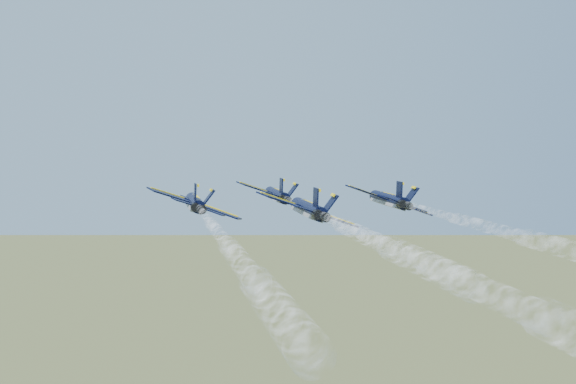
{
  "coord_description": "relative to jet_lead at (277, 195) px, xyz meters",
  "views": [
    {
      "loc": [
        -9.05,
        -94.45,
        110.46
      ],
      "look_at": [
        3.75,
        5.62,
        104.72
      ],
      "focal_mm": 50.0,
      "sensor_mm": 36.0,
      "label": 1
    }
  ],
  "objects": [
    {
      "name": "jet_lead",
      "position": [
        0.0,
        0.0,
        0.0
      ],
      "size": [
        11.49,
        15.42,
        4.69
      ],
      "rotation": [
        0.0,
        0.34,
        0.06
      ],
      "color": "black"
    },
    {
      "name": "jet_right",
      "position": [
        12.96,
        -11.61,
        0.0
      ],
      "size": [
        11.49,
        15.42,
        4.69
      ],
      "rotation": [
        0.0,
        0.34,
        0.06
      ],
      "color": "black"
    },
    {
      "name": "smoke_trail_left",
      "position": [
        -8.79,
        -60.1,
        0.03
      ],
      "size": [
        5.29,
        60.92,
        2.43
      ],
      "rotation": [
        0.0,
        0.34,
        0.06
      ],
      "color": "white"
    },
    {
      "name": "smoke_trail_lead",
      "position": [
        2.72,
        -46.35,
        0.03
      ],
      "size": [
        5.29,
        60.92,
        2.43
      ],
      "rotation": [
        0.0,
        0.34,
        0.06
      ],
      "color": "white"
    },
    {
      "name": "jet_slot",
      "position": [
        0.55,
        -25.14,
        0.0
      ],
      "size": [
        11.49,
        15.42,
        4.69
      ],
      "rotation": [
        0.0,
        0.34,
        0.06
      ],
      "color": "black"
    },
    {
      "name": "smoke_trail_slot",
      "position": [
        3.27,
        -71.49,
        0.03
      ],
      "size": [
        5.29,
        60.92,
        2.43
      ],
      "rotation": [
        0.0,
        0.34,
        0.06
      ],
      "color": "white"
    },
    {
      "name": "jet_left",
      "position": [
        -11.51,
        -13.75,
        0.0
      ],
      "size": [
        11.49,
        15.42,
        4.69
      ],
      "rotation": [
        0.0,
        0.34,
        0.06
      ],
      "color": "black"
    }
  ]
}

